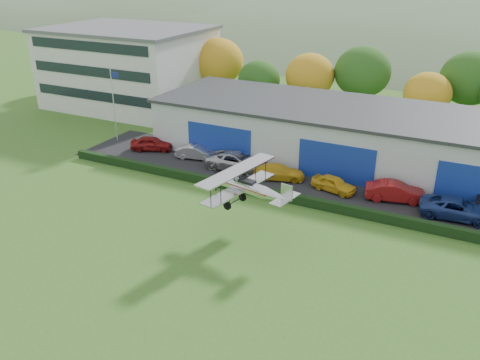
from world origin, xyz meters
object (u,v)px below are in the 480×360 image
at_px(car_3, 279,172).
at_px(car_4, 334,184).
at_px(car_5, 395,192).
at_px(car_1, 196,152).
at_px(car_0, 152,143).
at_px(car_6, 457,209).
at_px(flagpole, 114,99).
at_px(hangar, 354,135).
at_px(car_2, 237,161).
at_px(biplane, 248,186).
at_px(office_block, 129,67).

height_order(car_3, car_4, car_3).
bearing_deg(car_5, car_1, 74.05).
relative_size(car_0, car_6, 0.78).
height_order(flagpole, car_1, flagpole).
xyz_separation_m(hangar, car_3, (-4.73, -7.80, -1.93)).
bearing_deg(car_1, car_4, -107.21).
height_order(car_0, car_2, car_2).
bearing_deg(car_0, car_2, -116.18).
xyz_separation_m(car_0, biplane, (16.78, -11.41, 3.15)).
relative_size(hangar, car_4, 10.25).
height_order(car_0, car_6, car_6).
bearing_deg(car_2, biplane, -153.78).
bearing_deg(biplane, car_5, 62.26).
xyz_separation_m(car_0, car_4, (20.19, -1.27, -0.07)).
bearing_deg(car_3, car_1, 66.87).
distance_m(hangar, car_1, 15.87).
height_order(car_5, car_6, car_5).
relative_size(car_0, car_1, 1.06).
relative_size(flagpole, car_0, 1.83).
bearing_deg(car_4, biplane, 174.72).
bearing_deg(car_4, office_block, 79.00).
height_order(office_block, car_1, office_block).
xyz_separation_m(car_0, car_3, (14.92, -0.97, -0.07)).
xyz_separation_m(flagpole, biplane, (22.01, -12.26, -0.84)).
distance_m(car_3, car_6, 15.33).
relative_size(car_2, car_5, 1.22).
xyz_separation_m(car_6, biplane, (-13.45, -9.68, 3.11)).
xyz_separation_m(office_block, car_0, (13.34, -13.85, -4.42)).
bearing_deg(car_0, car_3, -116.44).
relative_size(car_3, car_4, 1.18).
bearing_deg(car_2, car_6, -97.47).
bearing_deg(office_block, car_2, -31.34).
relative_size(car_2, car_6, 1.06).
bearing_deg(flagpole, car_2, -5.41).
relative_size(car_6, biplane, 0.73).
xyz_separation_m(hangar, car_0, (-19.66, -6.83, -1.86)).
relative_size(hangar, car_6, 7.20).
height_order(office_block, car_4, office_block).
distance_m(car_0, car_2, 10.45).
distance_m(flagpole, car_3, 20.64).
height_order(car_2, car_3, car_2).
xyz_separation_m(car_2, car_5, (14.89, -0.17, -0.02)).
distance_m(car_2, car_3, 4.50).
xyz_separation_m(hangar, flagpole, (-24.88, -5.98, 2.13)).
height_order(office_block, car_0, office_block).
bearing_deg(hangar, biplane, -98.95).
distance_m(car_6, biplane, 16.86).
bearing_deg(car_4, car_0, 99.67).
height_order(hangar, car_6, hangar).
distance_m(car_2, car_5, 14.90).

